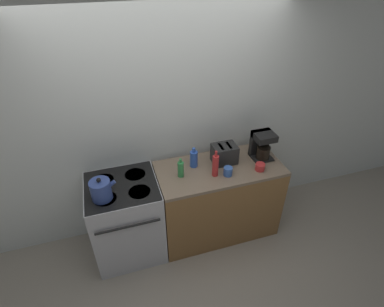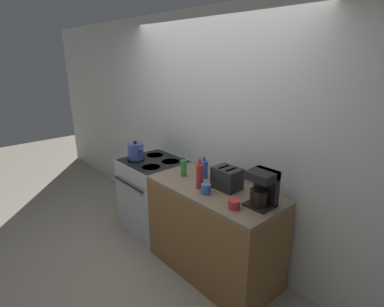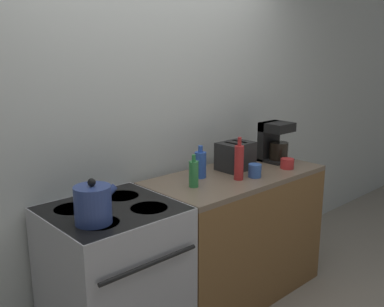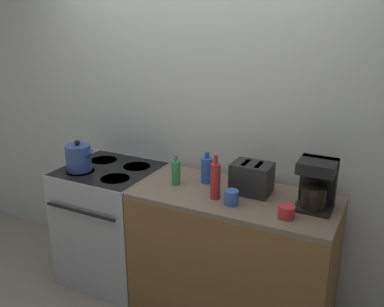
% 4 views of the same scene
% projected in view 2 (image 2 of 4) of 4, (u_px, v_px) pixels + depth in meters
% --- Properties ---
extents(ground_plane, '(12.00, 12.00, 0.00)m').
position_uv_depth(ground_plane, '(161.00, 260.00, 3.27)').
color(ground_plane, gray).
extents(wall_back, '(8.00, 0.05, 2.60)m').
position_uv_depth(wall_back, '(209.00, 134.00, 3.32)').
color(wall_back, silver).
rests_on(wall_back, ground_plane).
extents(stove, '(0.71, 0.70, 0.93)m').
position_uv_depth(stove, '(155.00, 195.00, 3.72)').
color(stove, '#B7B7BC').
rests_on(stove, ground_plane).
extents(counter_block, '(1.34, 0.63, 0.93)m').
position_uv_depth(counter_block, '(213.00, 231.00, 2.99)').
color(counter_block, brown).
rests_on(counter_block, ground_plane).
extents(kettle, '(0.24, 0.19, 0.24)m').
position_uv_depth(kettle, '(136.00, 151.00, 3.60)').
color(kettle, '#33478C').
rests_on(kettle, stove).
extents(toaster, '(0.25, 0.19, 0.20)m').
position_uv_depth(toaster, '(227.00, 178.00, 2.81)').
color(toaster, black).
rests_on(toaster, counter_block).
extents(coffee_maker, '(0.22, 0.21, 0.31)m').
position_uv_depth(coffee_maker, '(263.00, 188.00, 2.47)').
color(coffee_maker, black).
rests_on(coffee_maker, counter_block).
extents(bottle_blue, '(0.08, 0.08, 0.23)m').
position_uv_depth(bottle_blue, '(204.00, 169.00, 3.06)').
color(bottle_blue, '#2D56B7').
rests_on(bottle_blue, counter_block).
extents(bottle_green, '(0.06, 0.06, 0.21)m').
position_uv_depth(bottle_green, '(184.00, 168.00, 3.11)').
color(bottle_green, '#338C47').
rests_on(bottle_green, counter_block).
extents(bottle_red, '(0.06, 0.06, 0.29)m').
position_uv_depth(bottle_red, '(200.00, 176.00, 2.81)').
color(bottle_red, '#B72828').
rests_on(bottle_red, counter_block).
extents(cup_blue, '(0.09, 0.09, 0.09)m').
position_uv_depth(cup_blue, '(206.00, 189.00, 2.72)').
color(cup_blue, '#3860B2').
rests_on(cup_blue, counter_block).
extents(cup_red, '(0.10, 0.10, 0.08)m').
position_uv_depth(cup_red, '(234.00, 204.00, 2.46)').
color(cup_red, red).
rests_on(cup_red, counter_block).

